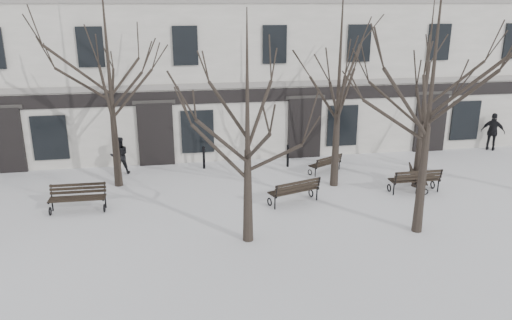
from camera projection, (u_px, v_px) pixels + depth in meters
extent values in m
plane|color=white|center=(262.00, 233.00, 16.32)|extent=(100.00, 100.00, 0.00)
cube|color=silver|center=(219.00, 36.00, 26.87)|extent=(40.00, 10.00, 11.00)
cube|color=gray|center=(231.00, 85.00, 22.72)|extent=(40.00, 0.12, 0.25)
cube|color=gray|center=(230.00, 0.00, 21.60)|extent=(40.00, 0.12, 0.25)
cube|color=black|center=(231.00, 96.00, 22.86)|extent=(40.00, 0.10, 0.60)
cube|color=black|center=(4.00, 141.00, 21.73)|extent=(1.60, 0.22, 2.90)
cube|color=black|center=(50.00, 138.00, 22.03)|extent=(1.50, 0.14, 2.00)
cube|color=black|center=(156.00, 134.00, 22.78)|extent=(1.60, 0.22, 2.90)
cube|color=#2D2B28|center=(154.00, 102.00, 22.29)|extent=(1.90, 0.08, 0.18)
cube|color=black|center=(198.00, 132.00, 23.08)|extent=(1.50, 0.14, 2.00)
cube|color=black|center=(304.00, 128.00, 23.90)|extent=(1.60, 0.22, 2.90)
cube|color=#2D2B28|center=(305.00, 97.00, 23.41)|extent=(1.90, 0.08, 0.18)
cube|color=black|center=(342.00, 126.00, 24.20)|extent=(1.50, 0.14, 2.00)
cube|color=black|center=(430.00, 123.00, 24.95)|extent=(1.60, 0.22, 2.90)
cube|color=#2D2B28|center=(434.00, 93.00, 24.46)|extent=(1.90, 0.08, 0.18)
cube|color=black|center=(465.00, 120.00, 25.25)|extent=(1.50, 0.14, 2.00)
cube|color=black|center=(90.00, 47.00, 21.19)|extent=(1.10, 0.14, 1.70)
cube|color=black|center=(185.00, 46.00, 21.83)|extent=(1.10, 0.14, 1.70)
cube|color=black|center=(275.00, 44.00, 22.48)|extent=(1.10, 0.14, 1.70)
cube|color=black|center=(359.00, 43.00, 23.12)|extent=(1.10, 0.14, 1.70)
cube|color=black|center=(439.00, 42.00, 23.76)|extent=(1.10, 0.14, 1.70)
cone|color=black|center=(248.00, 196.00, 15.40)|extent=(0.34, 0.34, 2.98)
cone|color=black|center=(422.00, 180.00, 15.94)|extent=(0.34, 0.34, 3.56)
cone|color=black|center=(115.00, 142.00, 20.02)|extent=(0.34, 0.34, 3.68)
cone|color=black|center=(336.00, 144.00, 20.08)|extent=(0.34, 0.34, 3.50)
cone|color=black|center=(419.00, 150.00, 20.02)|extent=(0.34, 0.34, 3.09)
torus|color=black|center=(311.00, 193.00, 19.32)|extent=(0.15, 0.32, 0.32)
cylinder|color=black|center=(317.00, 194.00, 18.97)|extent=(0.05, 0.05, 0.49)
cube|color=black|center=(314.00, 187.00, 19.06)|extent=(0.25, 0.59, 0.05)
torus|color=black|center=(270.00, 202.00, 18.48)|extent=(0.15, 0.32, 0.32)
cylinder|color=black|center=(275.00, 203.00, 18.12)|extent=(0.05, 0.05, 0.49)
cube|color=black|center=(272.00, 195.00, 18.21)|extent=(0.25, 0.59, 0.05)
cube|color=black|center=(290.00, 188.00, 18.83)|extent=(1.89, 0.73, 0.04)
cube|color=black|center=(292.00, 189.00, 18.70)|extent=(1.89, 0.73, 0.04)
cube|color=black|center=(295.00, 191.00, 18.57)|extent=(1.89, 0.73, 0.04)
cube|color=black|center=(297.00, 192.00, 18.45)|extent=(1.89, 0.73, 0.04)
cube|color=black|center=(298.00, 189.00, 18.37)|extent=(1.87, 0.67, 0.10)
cube|color=black|center=(298.00, 186.00, 18.31)|extent=(1.87, 0.67, 0.10)
cube|color=black|center=(298.00, 183.00, 18.25)|extent=(1.87, 0.67, 0.10)
cylinder|color=black|center=(319.00, 183.00, 18.75)|extent=(0.09, 0.16, 0.54)
cylinder|color=black|center=(276.00, 192.00, 17.91)|extent=(0.09, 0.16, 0.54)
torus|color=black|center=(433.00, 185.00, 20.20)|extent=(0.06, 0.32, 0.32)
cylinder|color=black|center=(438.00, 186.00, 19.79)|extent=(0.06, 0.06, 0.50)
cube|color=black|center=(436.00, 178.00, 19.91)|extent=(0.07, 0.61, 0.06)
torus|color=black|center=(389.00, 188.00, 19.86)|extent=(0.06, 0.32, 0.32)
cylinder|color=black|center=(394.00, 189.00, 19.46)|extent=(0.06, 0.06, 0.50)
cube|color=black|center=(392.00, 181.00, 19.57)|extent=(0.07, 0.61, 0.06)
cube|color=black|center=(411.00, 177.00, 19.96)|extent=(2.00, 0.14, 0.04)
cube|color=black|center=(413.00, 179.00, 19.81)|extent=(2.00, 0.14, 0.04)
cube|color=black|center=(415.00, 180.00, 19.67)|extent=(2.00, 0.14, 0.04)
cube|color=black|center=(417.00, 181.00, 19.52)|extent=(2.00, 0.14, 0.04)
cube|color=black|center=(418.00, 178.00, 19.44)|extent=(2.00, 0.07, 0.10)
cube|color=black|center=(419.00, 175.00, 19.38)|extent=(2.00, 0.07, 0.10)
cube|color=black|center=(419.00, 172.00, 19.31)|extent=(2.00, 0.07, 0.10)
cylinder|color=black|center=(441.00, 176.00, 19.57)|extent=(0.05, 0.16, 0.55)
cylinder|color=black|center=(396.00, 179.00, 19.23)|extent=(0.05, 0.16, 0.55)
torus|color=black|center=(50.00, 211.00, 17.64)|extent=(0.06, 0.32, 0.32)
cylinder|color=black|center=(52.00, 205.00, 17.99)|extent=(0.05, 0.05, 0.49)
cube|color=black|center=(50.00, 200.00, 17.73)|extent=(0.06, 0.60, 0.05)
torus|color=black|center=(104.00, 208.00, 17.92)|extent=(0.06, 0.32, 0.32)
cylinder|color=black|center=(106.00, 202.00, 18.27)|extent=(0.05, 0.05, 0.49)
cube|color=black|center=(104.00, 197.00, 18.01)|extent=(0.06, 0.60, 0.05)
cube|color=black|center=(76.00, 201.00, 17.63)|extent=(1.97, 0.12, 0.04)
cube|color=black|center=(77.00, 199.00, 17.78)|extent=(1.97, 0.12, 0.04)
cube|color=black|center=(78.00, 198.00, 17.92)|extent=(1.97, 0.12, 0.04)
cube|color=black|center=(78.00, 196.00, 18.07)|extent=(1.97, 0.12, 0.04)
cube|color=black|center=(78.00, 192.00, 18.06)|extent=(1.97, 0.06, 0.10)
cube|color=black|center=(78.00, 188.00, 18.05)|extent=(1.97, 0.06, 0.10)
cube|color=black|center=(78.00, 185.00, 18.03)|extent=(1.97, 0.06, 0.10)
cylinder|color=black|center=(51.00, 192.00, 17.93)|extent=(0.05, 0.16, 0.54)
cylinder|color=black|center=(105.00, 189.00, 18.21)|extent=(0.05, 0.16, 0.54)
torus|color=black|center=(334.00, 165.00, 22.69)|extent=(0.17, 0.25, 0.26)
cylinder|color=black|center=(339.00, 165.00, 22.43)|extent=(0.04, 0.04, 0.40)
cube|color=black|center=(337.00, 160.00, 22.49)|extent=(0.28, 0.45, 0.04)
torus|color=black|center=(310.00, 172.00, 21.77)|extent=(0.17, 0.25, 0.26)
cylinder|color=black|center=(315.00, 172.00, 21.51)|extent=(0.04, 0.04, 0.40)
cube|color=black|center=(313.00, 167.00, 21.57)|extent=(0.28, 0.45, 0.04)
cube|color=black|center=(322.00, 162.00, 22.17)|extent=(1.45, 0.86, 0.03)
cube|color=black|center=(324.00, 163.00, 22.08)|extent=(1.45, 0.86, 0.03)
cube|color=black|center=(326.00, 164.00, 21.98)|extent=(1.45, 0.86, 0.03)
cube|color=black|center=(328.00, 164.00, 21.89)|extent=(1.45, 0.86, 0.03)
cube|color=black|center=(329.00, 162.00, 21.83)|extent=(1.43, 0.82, 0.08)
cube|color=black|center=(329.00, 160.00, 21.78)|extent=(1.43, 0.82, 0.08)
cube|color=black|center=(330.00, 157.00, 21.73)|extent=(1.43, 0.82, 0.08)
cylinder|color=black|center=(341.00, 158.00, 22.26)|extent=(0.09, 0.13, 0.45)
cylinder|color=black|center=(317.00, 164.00, 21.34)|extent=(0.09, 0.13, 0.45)
torus|color=black|center=(425.00, 192.00, 19.54)|extent=(0.27, 0.13, 0.27)
cylinder|color=black|center=(416.00, 189.00, 19.56)|extent=(0.05, 0.05, 0.41)
cube|color=black|center=(421.00, 185.00, 19.48)|extent=(0.49, 0.20, 0.05)
torus|color=black|center=(419.00, 178.00, 21.01)|extent=(0.27, 0.13, 0.27)
cylinder|color=black|center=(411.00, 176.00, 21.04)|extent=(0.05, 0.05, 0.41)
cube|color=black|center=(415.00, 172.00, 20.95)|extent=(0.49, 0.20, 0.05)
cube|color=black|center=(423.00, 178.00, 20.18)|extent=(0.60, 1.60, 0.03)
cube|color=black|center=(420.00, 178.00, 20.20)|extent=(0.60, 1.60, 0.03)
cube|color=black|center=(417.00, 177.00, 20.21)|extent=(0.60, 1.60, 0.03)
cube|color=black|center=(413.00, 177.00, 20.23)|extent=(0.60, 1.60, 0.03)
cube|color=black|center=(413.00, 174.00, 20.20)|extent=(0.55, 1.58, 0.08)
cube|color=black|center=(413.00, 172.00, 20.17)|extent=(0.55, 1.58, 0.08)
cube|color=black|center=(412.00, 169.00, 20.14)|extent=(0.55, 1.58, 0.08)
cylinder|color=black|center=(415.00, 180.00, 19.45)|extent=(0.14, 0.08, 0.46)
cylinder|color=black|center=(410.00, 167.00, 20.93)|extent=(0.14, 0.08, 0.46)
cylinder|color=black|center=(204.00, 158.00, 22.53)|extent=(0.11, 0.11, 0.95)
sphere|color=black|center=(204.00, 148.00, 22.38)|extent=(0.13, 0.13, 0.13)
cylinder|color=black|center=(288.00, 157.00, 22.78)|extent=(0.12, 0.12, 0.97)
sphere|color=black|center=(288.00, 146.00, 22.63)|extent=(0.14, 0.14, 0.14)
imported|color=black|center=(121.00, 174.00, 21.98)|extent=(0.91, 0.76, 1.66)
imported|color=black|center=(490.00, 150.00, 25.50)|extent=(1.16, 1.07, 1.91)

